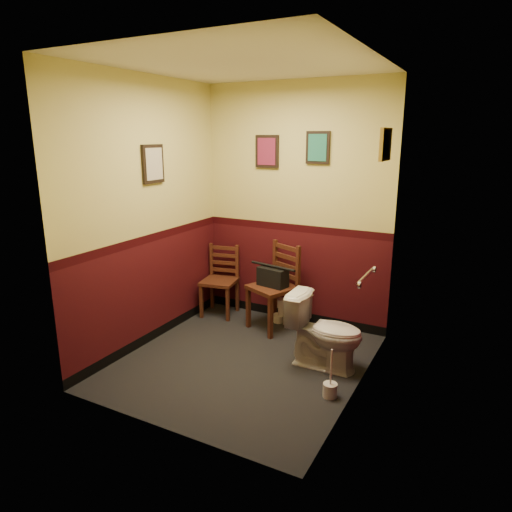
# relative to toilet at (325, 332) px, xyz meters

# --- Properties ---
(floor) EXTENTS (2.20, 2.40, 0.00)m
(floor) POSITION_rel_toilet_xyz_m (-0.72, -0.27, -0.35)
(floor) COLOR black
(floor) RESTS_ON ground
(ceiling) EXTENTS (2.20, 2.40, 0.00)m
(ceiling) POSITION_rel_toilet_xyz_m (-0.72, -0.27, 2.35)
(ceiling) COLOR silver
(ceiling) RESTS_ON ground
(wall_back) EXTENTS (2.20, 0.00, 2.70)m
(wall_back) POSITION_rel_toilet_xyz_m (-0.72, 0.93, 1.00)
(wall_back) COLOR #3B0B11
(wall_back) RESTS_ON ground
(wall_front) EXTENTS (2.20, 0.00, 2.70)m
(wall_front) POSITION_rel_toilet_xyz_m (-0.72, -1.47, 1.00)
(wall_front) COLOR #3B0B11
(wall_front) RESTS_ON ground
(wall_left) EXTENTS (0.00, 2.40, 2.70)m
(wall_left) POSITION_rel_toilet_xyz_m (-1.82, -0.27, 1.00)
(wall_left) COLOR #3B0B11
(wall_left) RESTS_ON ground
(wall_right) EXTENTS (0.00, 2.40, 2.70)m
(wall_right) POSITION_rel_toilet_xyz_m (0.38, -0.27, 1.00)
(wall_right) COLOR #3B0B11
(wall_right) RESTS_ON ground
(grab_bar) EXTENTS (0.05, 0.56, 0.06)m
(grab_bar) POSITION_rel_toilet_xyz_m (0.35, -0.02, 0.60)
(grab_bar) COLOR silver
(grab_bar) RESTS_ON wall_right
(framed_print_back_a) EXTENTS (0.28, 0.04, 0.36)m
(framed_print_back_a) POSITION_rel_toilet_xyz_m (-1.07, 0.91, 1.60)
(framed_print_back_a) COLOR black
(framed_print_back_a) RESTS_ON wall_back
(framed_print_back_b) EXTENTS (0.26, 0.04, 0.34)m
(framed_print_back_b) POSITION_rel_toilet_xyz_m (-0.47, 0.91, 1.65)
(framed_print_back_b) COLOR black
(framed_print_back_b) RESTS_ON wall_back
(framed_print_left) EXTENTS (0.04, 0.30, 0.38)m
(framed_print_left) POSITION_rel_toilet_xyz_m (-1.80, -0.17, 1.50)
(framed_print_left) COLOR black
(framed_print_left) RESTS_ON wall_left
(framed_print_right) EXTENTS (0.04, 0.34, 0.28)m
(framed_print_right) POSITION_rel_toilet_xyz_m (0.36, 0.33, 1.70)
(framed_print_right) COLOR olive
(framed_print_right) RESTS_ON wall_right
(toilet) EXTENTS (0.71, 0.40, 0.69)m
(toilet) POSITION_rel_toilet_xyz_m (0.00, 0.00, 0.00)
(toilet) COLOR white
(toilet) RESTS_ON floor
(toilet_brush) EXTENTS (0.12, 0.12, 0.43)m
(toilet_brush) POSITION_rel_toilet_xyz_m (0.22, -0.48, -0.28)
(toilet_brush) COLOR silver
(toilet_brush) RESTS_ON floor
(chair_left) EXTENTS (0.46, 0.46, 0.84)m
(chair_left) POSITION_rel_toilet_xyz_m (-1.58, 0.68, 0.08)
(chair_left) COLOR #4D2517
(chair_left) RESTS_ON floor
(chair_right) EXTENTS (0.60, 0.60, 0.97)m
(chair_right) POSITION_rel_toilet_xyz_m (-0.80, 0.61, 0.14)
(chair_right) COLOR #4D2517
(chair_right) RESTS_ON floor
(handbag) EXTENTS (0.36, 0.22, 0.24)m
(handbag) POSITION_rel_toilet_xyz_m (-0.82, 0.57, 0.26)
(handbag) COLOR black
(handbag) RESTS_ON chair_right
(tp_stack) EXTENTS (0.24, 0.14, 0.31)m
(tp_stack) POSITION_rel_toilet_xyz_m (-0.77, 0.74, -0.22)
(tp_stack) COLOR silver
(tp_stack) RESTS_ON floor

